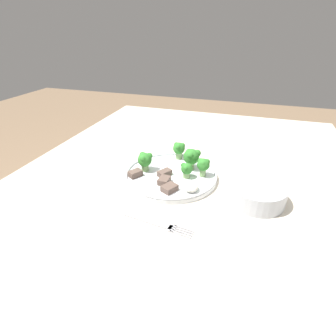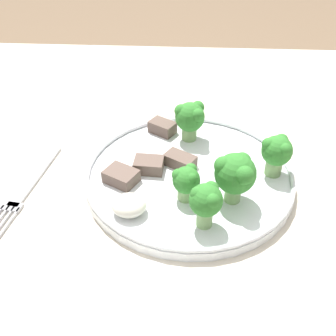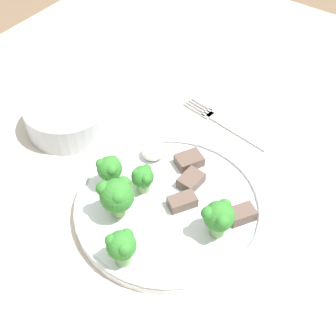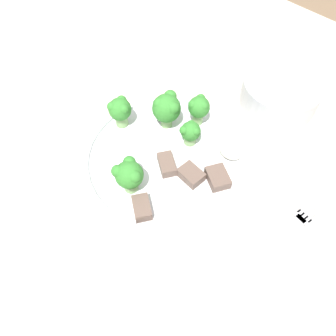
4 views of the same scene
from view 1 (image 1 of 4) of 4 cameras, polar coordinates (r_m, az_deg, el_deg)
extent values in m
plane|color=#7F664C|center=(1.33, 2.87, -31.70)|extent=(8.00, 8.00, 0.00)
cube|color=beige|center=(0.78, 4.19, -3.28)|extent=(1.35, 1.03, 0.03)
cylinder|color=brown|center=(1.60, -7.00, -1.17)|extent=(0.06, 0.06, 0.73)
cylinder|color=brown|center=(1.52, 26.56, -6.16)|extent=(0.06, 0.06, 0.73)
cylinder|color=white|center=(0.77, 0.67, -1.74)|extent=(0.27, 0.27, 0.01)
torus|color=white|center=(0.76, 0.67, -1.16)|extent=(0.27, 0.27, 0.01)
cube|color=#B2B2B7|center=(0.61, -4.60, -11.26)|extent=(0.03, 0.13, 0.00)
cube|color=#B2B2B7|center=(0.59, 0.82, -12.98)|extent=(0.03, 0.02, 0.00)
cube|color=#B2B2B7|center=(0.58, 2.64, -14.27)|extent=(0.01, 0.05, 0.00)
cube|color=#B2B2B7|center=(0.58, 2.91, -13.85)|extent=(0.01, 0.05, 0.00)
cube|color=#B2B2B7|center=(0.59, 3.18, -13.45)|extent=(0.01, 0.05, 0.00)
cube|color=#B2B2B7|center=(0.59, 3.44, -13.05)|extent=(0.01, 0.05, 0.00)
cylinder|color=#B7BCC6|center=(0.70, 18.80, -5.25)|extent=(0.14, 0.14, 0.05)
cylinder|color=silver|center=(0.70, 18.77, -5.45)|extent=(0.12, 0.12, 0.04)
cylinder|color=#7FA866|center=(0.75, 3.86, -1.45)|extent=(0.02, 0.02, 0.02)
sphere|color=#337F2D|center=(0.74, 3.91, -0.15)|extent=(0.03, 0.03, 0.03)
sphere|color=#337F2D|center=(0.73, 3.74, 0.01)|extent=(0.01, 0.01, 0.01)
sphere|color=#337F2D|center=(0.74, 4.65, 0.43)|extent=(0.01, 0.01, 0.01)
sphere|color=#337F2D|center=(0.74, 3.38, 0.61)|extent=(0.01, 0.01, 0.01)
cylinder|color=#7FA866|center=(0.79, 5.27, 0.60)|extent=(0.02, 0.02, 0.02)
sphere|color=#337F2D|center=(0.78, 5.36, 2.43)|extent=(0.05, 0.05, 0.05)
sphere|color=#337F2D|center=(0.76, 5.16, 2.70)|extent=(0.02, 0.02, 0.02)
sphere|color=#337F2D|center=(0.78, 6.40, 3.24)|extent=(0.02, 0.02, 0.02)
sphere|color=#337F2D|center=(0.78, 4.62, 3.47)|extent=(0.02, 0.02, 0.02)
cylinder|color=#7FA866|center=(0.76, 7.57, -0.94)|extent=(0.02, 0.02, 0.02)
sphere|color=#337F2D|center=(0.75, 7.69, 0.71)|extent=(0.04, 0.04, 0.04)
sphere|color=#337F2D|center=(0.73, 7.57, 0.89)|extent=(0.02, 0.02, 0.02)
sphere|color=#337F2D|center=(0.75, 8.52, 1.35)|extent=(0.02, 0.02, 0.02)
sphere|color=#337F2D|center=(0.75, 7.09, 1.55)|extent=(0.02, 0.02, 0.02)
cylinder|color=#7FA866|center=(0.78, -5.01, 0.16)|extent=(0.02, 0.02, 0.02)
sphere|color=#337F2D|center=(0.77, -5.09, 1.82)|extent=(0.04, 0.04, 0.04)
sphere|color=#337F2D|center=(0.76, -5.47, 2.04)|extent=(0.02, 0.02, 0.02)
sphere|color=#337F2D|center=(0.77, -4.20, 2.54)|extent=(0.02, 0.02, 0.02)
sphere|color=#337F2D|center=(0.78, -5.70, 2.73)|extent=(0.02, 0.02, 0.02)
cylinder|color=#7FA866|center=(0.85, 2.37, 2.79)|extent=(0.02, 0.02, 0.02)
sphere|color=#337F2D|center=(0.84, 2.40, 4.30)|extent=(0.04, 0.04, 0.04)
sphere|color=#337F2D|center=(0.83, 2.20, 4.54)|extent=(0.02, 0.02, 0.02)
sphere|color=#337F2D|center=(0.84, 3.17, 4.91)|extent=(0.02, 0.02, 0.02)
sphere|color=#337F2D|center=(0.85, 1.85, 5.07)|extent=(0.02, 0.02, 0.02)
cube|color=brown|center=(0.72, -0.82, -2.74)|extent=(0.04, 0.03, 0.02)
cube|color=brown|center=(0.76, -0.75, -1.10)|extent=(0.05, 0.04, 0.02)
cube|color=brown|center=(0.76, -7.14, -1.18)|extent=(0.04, 0.04, 0.02)
cube|color=brown|center=(0.69, 0.32, -4.39)|extent=(0.05, 0.04, 0.02)
ellipsoid|color=silver|center=(0.69, 5.09, -4.16)|extent=(0.04, 0.04, 0.02)
camera|label=2|loc=(0.67, 37.27, 17.60)|focal=42.00mm
camera|label=3|loc=(1.07, -8.02, 36.08)|focal=50.00mm
camera|label=4|loc=(0.59, -31.83, 29.10)|focal=35.00mm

